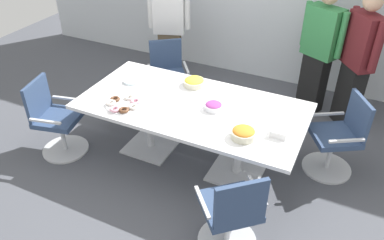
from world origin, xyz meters
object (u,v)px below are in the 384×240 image
Objects in this scene: office_chair_3 at (168,79)px; person_standing_2 at (358,61)px; napkin_pile at (280,132)px; office_chair_1 at (231,215)px; office_chair_2 at (338,140)px; snack_bowl_chips_yellow at (194,82)px; person_standing_0 at (169,27)px; snack_bowl_chips_orange at (243,133)px; office_chair_0 at (55,122)px; snack_bowl_candy_mix at (214,106)px; donut_platter at (123,104)px; plate_stack at (132,81)px; person_standing_1 at (319,50)px; conference_table at (192,114)px.

person_standing_2 is at bearing 157.87° from office_chair_3.
office_chair_3 is 5.93× the size of napkin_pile.
office_chair_1 is 1.00× the size of office_chair_2.
office_chair_3 is at bearing 139.33° from snack_bowl_chips_yellow.
person_standing_0 is 2.62m from snack_bowl_chips_orange.
office_chair_0 and office_chair_2 have the same top height.
office_chair_3 is 3.86× the size of snack_bowl_chips_orange.
office_chair_1 is 1.20m from snack_bowl_candy_mix.
office_chair_1 and office_chair_3 have the same top height.
office_chair_1 is 1.64m from donut_platter.
snack_bowl_candy_mix is at bearing -6.96° from plate_stack.
snack_bowl_chips_yellow reaches higher than donut_platter.
napkin_pile is at bearing 121.44° from person_standing_0.
snack_bowl_candy_mix is (-0.75, -1.71, -0.08)m from person_standing_1.
office_chair_0 reaches higher than snack_bowl_chips_orange.
donut_platter is (-0.89, -0.35, -0.02)m from snack_bowl_candy_mix.
person_standing_0 reaches higher than napkin_pile.
office_chair_1 reaches higher than napkin_pile.
snack_bowl_chips_orange is (0.68, -0.32, 0.18)m from conference_table.
office_chair_1 is 0.53× the size of person_standing_2.
office_chair_2 is at bearing 46.71° from snack_bowl_chips_orange.
person_standing_2 reaches higher than person_standing_0.
snack_bowl_candy_mix is at bearing 101.65° from office_chair_3.
plate_stack is (-1.09, 0.13, -0.03)m from snack_bowl_candy_mix.
person_standing_1 reaches higher than snack_bowl_chips_yellow.
snack_bowl_chips_yellow is 1.29× the size of snack_bowl_candy_mix.
donut_platter is at bearing 88.94° from office_chair_0.
office_chair_3 is 0.83m from person_standing_0.
office_chair_0 reaches higher than snack_bowl_candy_mix.
snack_bowl_chips_orange is 1.53× the size of napkin_pile.
office_chair_3 is at bearing 96.17° from person_standing_0.
person_standing_1 is (2.49, 2.23, 0.47)m from office_chair_0.
office_chair_2 is 0.54× the size of person_standing_1.
person_standing_0 is at bearing 37.20° from office_chair_2.
person_standing_1 is 4.54× the size of donut_platter.
person_standing_1 reaches higher than conference_table.
conference_table is 1.39× the size of person_standing_2.
plate_stack is at bearing 105.10° from office_chair_1.
office_chair_2 is at bearing 138.89° from person_standing_0.
snack_bowl_candy_mix is at bearing 2.01° from conference_table.
office_chair_0 reaches higher than conference_table.
person_standing_1 is at bearing 165.76° from office_chair_3.
napkin_pile is at bearing 111.63° from office_chair_2.
snack_bowl_chips_orange reaches higher than plate_stack.
office_chair_3 is at bearing 48.98° from person_standing_1.
snack_bowl_chips_orange is (-0.15, 0.64, 0.40)m from office_chair_1.
napkin_pile is (0.98, -0.14, 0.16)m from conference_table.
person_standing_2 is (1.47, 1.56, 0.27)m from conference_table.
conference_table is 0.87m from plate_stack.
office_chair_1 is at bearing 94.13° from office_chair_3.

